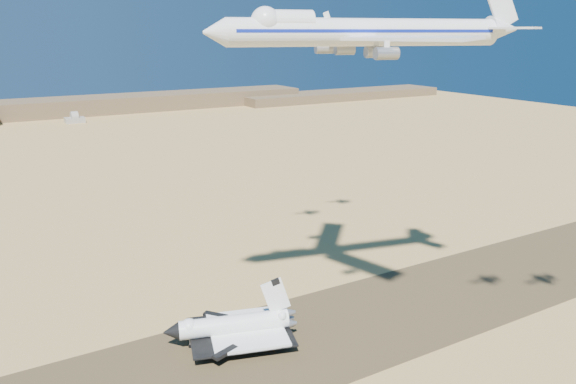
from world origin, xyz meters
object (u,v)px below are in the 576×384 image
crew_a (267,347)px  crew_b (274,349)px  carrier_747 (358,32)px  crew_c (265,341)px  chase_jet_e (312,19)px  chase_jet_f (358,35)px  shuttle (233,327)px

crew_a → crew_b: size_ratio=1.05×
carrier_747 → crew_c: 91.91m
chase_jet_e → chase_jet_f: size_ratio=1.04×
crew_a → shuttle: bearing=59.5°
chase_jet_e → crew_c: bearing=-122.3°
crew_a → crew_c: bearing=3.1°
shuttle → chase_jet_e: chase_jet_e is taller
crew_a → chase_jet_e: 108.50m
crew_b → crew_c: crew_c is taller
carrier_747 → crew_c: (-23.76, 9.02, -88.33)m
chase_jet_e → crew_b: bearing=-118.7°
crew_b → chase_jet_f: 121.88m
shuttle → crew_b: size_ratio=23.41×
carrier_747 → crew_c: size_ratio=50.03×
chase_jet_f → chase_jet_e: bearing=-136.4°
carrier_747 → chase_jet_f: carrier_747 is taller
carrier_747 → crew_a: bearing=180.0°
shuttle → chase_jet_f: size_ratio=3.00×
carrier_747 → chase_jet_f: bearing=66.1°
shuttle → chase_jet_e: 104.54m
crew_b → crew_c: (-0.28, 4.58, 0.05)m
carrier_747 → chase_jet_f: size_ratio=6.77×
shuttle → crew_a: size_ratio=22.20×
shuttle → carrier_747: (31.45, -14.93, 84.06)m
chase_jet_f → crew_c: bearing=-122.6°
shuttle → crew_b: shuttle is taller
carrier_747 → crew_a: 91.97m
crew_b → chase_jet_e: chase_jet_e is taller
chase_jet_e → chase_jet_f: chase_jet_e is taller
crew_a → chase_jet_f: size_ratio=0.13×
crew_a → crew_c: 3.33m
chase_jet_f → shuttle: bearing=-128.8°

